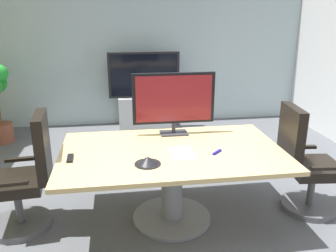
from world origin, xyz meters
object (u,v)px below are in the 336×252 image
office_chair_left (27,182)px  office_chair_right (305,168)px  conference_phone (148,161)px  conference_table (172,167)px  remote_control (70,158)px  wall_display_unit (145,103)px  tv_monitor (174,100)px

office_chair_left → office_chair_right: size_ratio=1.00×
office_chair_right → conference_phone: size_ratio=4.95×
conference_table → remote_control: remote_control is taller
wall_display_unit → conference_phone: size_ratio=5.95×
office_chair_right → wall_display_unit: (-1.35, 2.92, -0.01)m
conference_table → remote_control: (-0.90, -0.08, 0.18)m
conference_table → wall_display_unit: wall_display_unit is taller
office_chair_left → wall_display_unit: bearing=149.7°
office_chair_left → wall_display_unit: wall_display_unit is taller
wall_display_unit → tv_monitor: bearing=-87.5°
office_chair_left → wall_display_unit: size_ratio=0.83×
conference_table → conference_phone: 0.43m
conference_phone → remote_control: bearing=162.6°
wall_display_unit → conference_phone: (-0.23, -3.18, 0.32)m
office_chair_right → conference_phone: bearing=105.4°
office_chair_right → remote_control: bearing=97.5°
office_chair_right → office_chair_left: bearing=93.7°
office_chair_right → conference_phone: office_chair_right is taller
office_chair_right → conference_phone: 1.63m
office_chair_left → remote_control: 0.54m
tv_monitor → wall_display_unit: (-0.11, 2.45, -0.64)m
remote_control → office_chair_left: bearing=156.4°
remote_control → office_chair_right: bearing=-1.3°
tv_monitor → wall_display_unit: 2.54m
tv_monitor → office_chair_right: bearing=-20.5°
office_chair_left → remote_control: bearing=64.1°
office_chair_right → conference_phone: (-1.58, -0.27, 0.30)m
tv_monitor → conference_phone: size_ratio=3.82×
conference_phone → remote_control: 0.68m
tv_monitor → conference_phone: bearing=-114.9°
conference_phone → office_chair_right: bearing=9.5°
wall_display_unit → conference_phone: 3.21m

